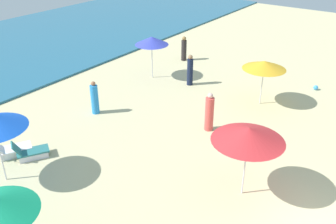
# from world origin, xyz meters

# --- Properties ---
(umbrella_0) EXTENTS (1.84, 1.84, 2.37)m
(umbrella_0) POSITION_xyz_m (6.92, 11.46, 2.14)
(umbrella_0) COLOR silver
(umbrella_0) RESTS_ON ground_plane
(umbrella_1) EXTENTS (2.28, 2.28, 2.47)m
(umbrella_1) POSITION_xyz_m (0.65, 2.85, 2.25)
(umbrella_1) COLOR silver
(umbrella_1) RESTS_ON ground_plane
(lounge_chair_3_0) EXTENTS (1.40, 1.14, 0.74)m
(lounge_chair_3_0) POSITION_xyz_m (-2.14, 10.25, 0.27)
(lounge_chair_3_0) COLOR silver
(lounge_chair_3_0) RESTS_ON ground_plane
(lounge_chair_3_1) EXTENTS (1.51, 1.20, 0.69)m
(lounge_chair_3_1) POSITION_xyz_m (-2.44, 10.96, 0.28)
(lounge_chair_3_1) COLOR silver
(lounge_chair_3_1) RESTS_ON ground_plane
(umbrella_5) EXTENTS (2.04, 2.04, 2.19)m
(umbrella_5) POSITION_xyz_m (7.31, 5.13, 1.99)
(umbrella_5) COLOR silver
(umbrella_5) RESTS_ON ground_plane
(beachgoer_0) EXTENTS (0.45, 0.45, 1.54)m
(beachgoer_0) POSITION_xyz_m (10.40, 11.64, 0.73)
(beachgoer_0) COLOR #292424
(beachgoer_0) RESTS_ON ground_plane
(beachgoer_1) EXTENTS (0.37, 0.37, 1.58)m
(beachgoer_1) POSITION_xyz_m (1.93, 10.92, 0.73)
(beachgoer_1) COLOR #2884D6
(beachgoer_1) RESTS_ON ground_plane
(beachgoer_2) EXTENTS (0.51, 0.51, 1.71)m
(beachgoer_2) POSITION_xyz_m (3.65, 5.88, 0.79)
(beachgoer_2) COLOR #E24C47
(beachgoer_2) RESTS_ON ground_plane
(beachgoer_3) EXTENTS (0.45, 0.45, 1.69)m
(beachgoer_3) POSITION_xyz_m (7.29, 9.19, 0.80)
(beachgoer_3) COLOR #161E39
(beachgoer_3) RESTS_ON ground_plane
(cooler_box_0) EXTENTS (0.60, 0.62, 0.42)m
(cooler_box_0) POSITION_xyz_m (2.90, 4.19, 0.21)
(cooler_box_0) COLOR white
(cooler_box_0) RESTS_ON ground_plane
(beach_ball_1) EXTENTS (0.25, 0.25, 0.25)m
(beach_ball_1) POSITION_xyz_m (10.58, 3.41, 0.12)
(beach_ball_1) COLOR #3996DF
(beach_ball_1) RESTS_ON ground_plane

